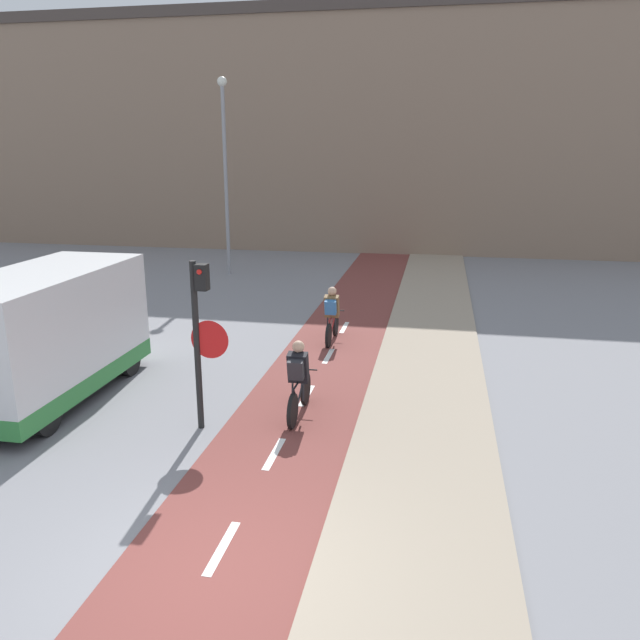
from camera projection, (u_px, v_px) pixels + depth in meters
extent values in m
plane|color=gray|center=(208.00, 575.00, 7.22)|extent=(120.00, 120.00, 0.00)
cube|color=brown|center=(208.00, 575.00, 7.21)|extent=(2.31, 60.00, 0.02)
cube|color=white|center=(222.00, 548.00, 7.69)|extent=(0.12, 1.10, 0.00)
cube|color=white|center=(274.00, 454.00, 10.05)|extent=(0.12, 1.10, 0.00)
cube|color=white|center=(307.00, 396.00, 12.42)|extent=(0.12, 1.10, 0.00)
cube|color=white|center=(328.00, 356.00, 14.79)|extent=(0.12, 1.10, 0.00)
cube|color=white|center=(344.00, 327.00, 17.15)|extent=(0.12, 1.10, 0.00)
cube|color=gray|center=(413.00, 600.00, 6.78)|extent=(2.40, 60.00, 0.05)
cube|color=#89705B|center=(393.00, 138.00, 30.16)|extent=(60.00, 5.00, 10.54)
cube|color=#473D38|center=(397.00, 13.00, 28.70)|extent=(60.00, 5.20, 0.50)
cylinder|color=black|center=(197.00, 347.00, 10.66)|extent=(0.11, 0.11, 2.99)
cube|color=black|center=(202.00, 277.00, 10.31)|extent=(0.20, 0.20, 0.44)
sphere|color=red|center=(199.00, 272.00, 10.17)|extent=(0.09, 0.09, 0.09)
cone|color=red|center=(210.00, 340.00, 10.57)|extent=(0.67, 0.01, 0.67)
cone|color=silver|center=(210.00, 340.00, 10.58)|extent=(0.60, 0.02, 0.60)
cylinder|color=gray|center=(226.00, 183.00, 23.67)|extent=(0.14, 0.14, 7.03)
sphere|color=silver|center=(222.00, 82.00, 22.71)|extent=(0.36, 0.36, 0.36)
cylinder|color=black|center=(293.00, 411.00, 10.96)|extent=(0.07, 0.63, 0.63)
cylinder|color=black|center=(306.00, 389.00, 11.99)|extent=(0.07, 0.63, 0.63)
cylinder|color=black|center=(302.00, 387.00, 11.63)|extent=(0.04, 0.69, 0.39)
cylinder|color=black|center=(296.00, 396.00, 11.15)|extent=(0.04, 0.36, 0.42)
cylinder|color=black|center=(300.00, 380.00, 11.42)|extent=(0.04, 1.01, 0.07)
cylinder|color=black|center=(295.00, 407.00, 11.16)|extent=(0.04, 0.42, 0.05)
cylinder|color=black|center=(305.00, 369.00, 11.89)|extent=(0.46, 0.03, 0.03)
cube|color=black|center=(298.00, 367.00, 11.23)|extent=(0.36, 0.31, 0.59)
sphere|color=tan|center=(298.00, 347.00, 11.16)|extent=(0.22, 0.22, 0.22)
cylinder|color=#232328|center=(293.00, 390.00, 11.32)|extent=(0.04, 0.07, 0.39)
cylinder|color=#232328|center=(303.00, 390.00, 11.29)|extent=(0.04, 0.07, 0.39)
cube|color=#28282D|center=(296.00, 370.00, 11.05)|extent=(0.28, 0.23, 0.39)
cylinder|color=black|center=(329.00, 336.00, 15.43)|extent=(0.07, 0.60, 0.60)
cylinder|color=black|center=(336.00, 324.00, 16.43)|extent=(0.07, 0.60, 0.60)
cylinder|color=maroon|center=(334.00, 322.00, 16.08)|extent=(0.04, 0.67, 0.38)
cylinder|color=maroon|center=(330.00, 326.00, 15.61)|extent=(0.04, 0.35, 0.40)
cylinder|color=maroon|center=(333.00, 316.00, 15.87)|extent=(0.04, 0.98, 0.07)
cylinder|color=maroon|center=(330.00, 334.00, 15.62)|extent=(0.04, 0.40, 0.05)
cylinder|color=black|center=(336.00, 310.00, 16.33)|extent=(0.46, 0.03, 0.03)
cube|color=brown|center=(332.00, 306.00, 15.69)|extent=(0.36, 0.31, 0.59)
sphere|color=tan|center=(332.00, 291.00, 15.62)|extent=(0.22, 0.22, 0.22)
cylinder|color=#232328|center=(328.00, 322.00, 15.78)|extent=(0.04, 0.07, 0.38)
cylinder|color=#232328|center=(335.00, 323.00, 15.74)|extent=(0.04, 0.07, 0.38)
cube|color=#3370B2|center=(331.00, 307.00, 15.51)|extent=(0.28, 0.23, 0.39)
cube|color=silver|center=(45.00, 331.00, 11.99)|extent=(1.97, 4.63, 2.30)
cube|color=#33843D|center=(51.00, 378.00, 12.25)|extent=(1.98, 4.64, 0.36)
cube|color=black|center=(105.00, 285.00, 14.06)|extent=(1.77, 0.04, 0.70)
cylinder|color=black|center=(56.00, 355.00, 13.86)|extent=(0.18, 0.70, 0.70)
cylinder|color=black|center=(129.00, 360.00, 13.53)|extent=(0.18, 0.70, 0.70)
cylinder|color=black|center=(46.00, 416.00, 10.68)|extent=(0.18, 0.70, 0.70)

